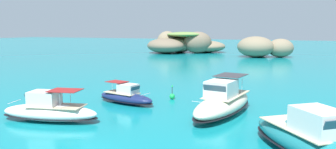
# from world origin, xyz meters

# --- Properties ---
(islet_large) EXTENTS (25.85, 23.74, 6.34)m
(islet_large) POSITION_xyz_m (-21.59, 77.45, 2.59)
(islet_large) COLOR #756651
(islet_large) RESTS_ON ground
(islet_small) EXTENTS (15.08, 12.51, 5.17)m
(islet_small) POSITION_xyz_m (2.04, 70.95, 2.43)
(islet_small) COLOR #84755B
(islet_small) RESTS_ON ground
(motorboat_cream) EXTENTS (4.41, 10.16, 3.08)m
(motorboat_cream) POSITION_xyz_m (5.34, 12.57, 0.98)
(motorboat_cream) COLOR beige
(motorboat_cream) RESTS_ON ground
(motorboat_white) EXTENTS (8.15, 3.92, 2.46)m
(motorboat_white) POSITION_xyz_m (-6.55, 5.49, 0.78)
(motorboat_white) COLOR white
(motorboat_white) RESTS_ON ground
(motorboat_teal) EXTENTS (8.33, 9.37, 2.85)m
(motorboat_teal) POSITION_xyz_m (11.95, 5.22, 0.95)
(motorboat_teal) COLOR #19727A
(motorboat_teal) RESTS_ON ground
(motorboat_navy) EXTENTS (6.64, 3.23, 2.00)m
(motorboat_navy) POSITION_xyz_m (-4.07, 12.95, 0.64)
(motorboat_navy) COLOR navy
(motorboat_navy) RESTS_ON ground
(channel_buoy) EXTENTS (0.56, 0.56, 1.48)m
(channel_buoy) POSITION_xyz_m (-0.68, 16.34, 0.34)
(channel_buoy) COLOR green
(channel_buoy) RESTS_ON ground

